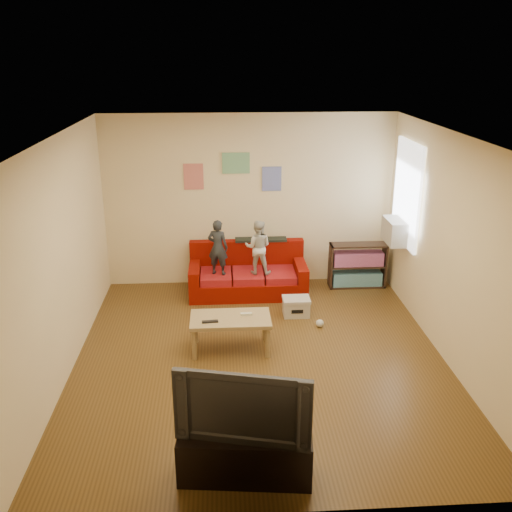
{
  "coord_description": "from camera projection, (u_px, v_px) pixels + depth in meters",
  "views": [
    {
      "loc": [
        -0.44,
        -6.15,
        3.58
      ],
      "look_at": [
        0.0,
        0.8,
        1.05
      ],
      "focal_mm": 40.0,
      "sensor_mm": 36.0,
      "label": 1
    }
  ],
  "objects": [
    {
      "name": "child_a",
      "position": [
        218.0,
        247.0,
        8.5
      ],
      "size": [
        0.36,
        0.29,
        0.85
      ],
      "primitive_type": "imported",
      "rotation": [
        0.0,
        0.0,
        2.82
      ],
      "color": "#23272C",
      "rests_on": "sofa"
    },
    {
      "name": "game_controller",
      "position": [
        246.0,
        314.0,
        7.12
      ],
      "size": [
        0.14,
        0.04,
        0.03
      ],
      "primitive_type": "cube",
      "rotation": [
        0.0,
        0.0,
        0.02
      ],
      "color": "silver",
      "rests_on": "coffee_table"
    },
    {
      "name": "artwork_left",
      "position": [
        194.0,
        177.0,
        8.7
      ],
      "size": [
        0.3,
        0.01,
        0.4
      ],
      "primitive_type": "cube",
      "color": "#D87266",
      "rests_on": "room_shell"
    },
    {
      "name": "file_box",
      "position": [
        296.0,
        306.0,
        8.11
      ],
      "size": [
        0.38,
        0.29,
        0.27
      ],
      "color": "beige",
      "rests_on": "ground"
    },
    {
      "name": "tissue",
      "position": [
        320.0,
        323.0,
        7.79
      ],
      "size": [
        0.11,
        0.11,
        0.11
      ],
      "primitive_type": "sphere",
      "rotation": [
        0.0,
        0.0,
        0.01
      ],
      "color": "silver",
      "rests_on": "ground"
    },
    {
      "name": "tv_stand",
      "position": [
        245.0,
        456.0,
        5.0
      ],
      "size": [
        1.2,
        0.52,
        0.44
      ],
      "primitive_type": "cube",
      "rotation": [
        0.0,
        0.0,
        -0.11
      ],
      "color": "black",
      "rests_on": "ground"
    },
    {
      "name": "remote",
      "position": [
        210.0,
        322.0,
        6.94
      ],
      "size": [
        0.2,
        0.07,
        0.02
      ],
      "primitive_type": "cube",
      "rotation": [
        0.0,
        0.0,
        0.09
      ],
      "color": "black",
      "rests_on": "coffee_table"
    },
    {
      "name": "ac_unit",
      "position": [
        396.0,
        231.0,
        8.32
      ],
      "size": [
        0.28,
        0.55,
        0.35
      ],
      "primitive_type": "cube",
      "color": "#B7B2A3",
      "rests_on": "window"
    },
    {
      "name": "child_b",
      "position": [
        258.0,
        247.0,
        8.54
      ],
      "size": [
        0.45,
        0.38,
        0.83
      ],
      "primitive_type": "imported",
      "rotation": [
        0.0,
        0.0,
        2.97
      ],
      "color": "beige",
      "rests_on": "sofa"
    },
    {
      "name": "coffee_table",
      "position": [
        230.0,
        322.0,
        7.09
      ],
      "size": [
        1.0,
        0.55,
        0.45
      ],
      "color": "tan",
      "rests_on": "ground"
    },
    {
      "name": "artwork_right",
      "position": [
        272.0,
        179.0,
        8.79
      ],
      "size": [
        0.3,
        0.01,
        0.38
      ],
      "primitive_type": "cube",
      "color": "#727FCC",
      "rests_on": "room_shell"
    },
    {
      "name": "room_shell",
      "position": [
        260.0,
        255.0,
        6.56
      ],
      "size": [
        4.52,
        5.02,
        2.72
      ],
      "color": "brown",
      "rests_on": "ground"
    },
    {
      "name": "artwork_center",
      "position": [
        236.0,
        163.0,
        8.67
      ],
      "size": [
        0.42,
        0.01,
        0.32
      ],
      "primitive_type": "cube",
      "color": "#72B27F",
      "rests_on": "room_shell"
    },
    {
      "name": "window",
      "position": [
        407.0,
        194.0,
        8.14
      ],
      "size": [
        0.04,
        1.08,
        1.48
      ],
      "primitive_type": "cube",
      "color": "white",
      "rests_on": "room_shell"
    },
    {
      "name": "bookshelf",
      "position": [
        357.0,
        268.0,
        9.05
      ],
      "size": [
        0.89,
        0.27,
        0.71
      ],
      "color": "#2F2017",
      "rests_on": "ground"
    },
    {
      "name": "television",
      "position": [
        245.0,
        402.0,
        4.82
      ],
      "size": [
        1.17,
        0.42,
        0.67
      ],
      "primitive_type": "imported",
      "rotation": [
        0.0,
        0.0,
        -0.23
      ],
      "color": "black",
      "rests_on": "tv_stand"
    },
    {
      "name": "sofa",
      "position": [
        248.0,
        276.0,
        8.86
      ],
      "size": [
        1.79,
        0.82,
        0.79
      ],
      "color": "#770C03",
      "rests_on": "ground"
    }
  ]
}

